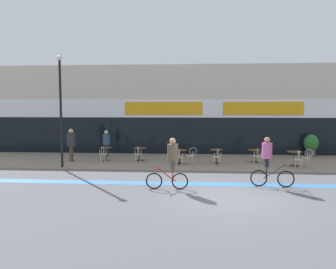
{
  "coord_description": "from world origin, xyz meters",
  "views": [
    {
      "loc": [
        -1.35,
        -11.41,
        3.21
      ],
      "look_at": [
        -2.58,
        5.6,
        1.77
      ],
      "focal_mm": 35.0,
      "sensor_mm": 36.0,
      "label": 1
    }
  ],
  "objects_px": {
    "bistro_table_4": "(255,153)",
    "cafe_chair_5_side": "(307,156)",
    "cafe_chair_5_near": "(298,158)",
    "cafe_chair_0_near": "(103,153)",
    "cyclist_1": "(269,159)",
    "cafe_chair_2_near": "(179,156)",
    "cafe_chair_3_near": "(217,156)",
    "bistro_table_3": "(216,153)",
    "bistro_table_1": "(140,151)",
    "cafe_chair_1_near": "(138,153)",
    "planter_pot": "(311,144)",
    "bistro_table_0": "(106,151)",
    "cyclist_0": "(171,160)",
    "bistro_table_2": "(180,154)",
    "bistro_table_5": "(295,156)",
    "lamp_post": "(61,104)",
    "cafe_chair_4_near": "(257,155)",
    "pedestrian_near_end": "(106,141)",
    "cafe_chair_2_side": "(191,154)",
    "pedestrian_far_end": "(71,142)"
  },
  "relations": [
    {
      "from": "cafe_chair_1_near",
      "to": "bistro_table_2",
      "type": "bearing_deg",
      "value": -102.55
    },
    {
      "from": "cafe_chair_2_side",
      "to": "pedestrian_far_end",
      "type": "height_order",
      "value": "pedestrian_far_end"
    },
    {
      "from": "bistro_table_1",
      "to": "bistro_table_5",
      "type": "bearing_deg",
      "value": -8.01
    },
    {
      "from": "cafe_chair_0_near",
      "to": "cafe_chair_1_near",
      "type": "distance_m",
      "value": 1.96
    },
    {
      "from": "cafe_chair_2_side",
      "to": "cyclist_1",
      "type": "xyz_separation_m",
      "value": [
        3.09,
        -4.43,
        0.5
      ]
    },
    {
      "from": "bistro_table_3",
      "to": "cafe_chair_2_near",
      "type": "height_order",
      "value": "cafe_chair_2_near"
    },
    {
      "from": "bistro_table_2",
      "to": "cyclist_0",
      "type": "bearing_deg",
      "value": -91.67
    },
    {
      "from": "bistro_table_0",
      "to": "cyclist_1",
      "type": "distance_m",
      "value": 9.57
    },
    {
      "from": "bistro_table_0",
      "to": "cafe_chair_2_near",
      "type": "distance_m",
      "value": 4.52
    },
    {
      "from": "cafe_chair_2_near",
      "to": "planter_pot",
      "type": "distance_m",
      "value": 8.94
    },
    {
      "from": "bistro_table_4",
      "to": "bistro_table_5",
      "type": "bearing_deg",
      "value": -30.86
    },
    {
      "from": "bistro_table_5",
      "to": "pedestrian_near_end",
      "type": "relative_size",
      "value": 0.48
    },
    {
      "from": "bistro_table_5",
      "to": "lamp_post",
      "type": "distance_m",
      "value": 12.37
    },
    {
      "from": "cafe_chair_3_near",
      "to": "cyclist_1",
      "type": "bearing_deg",
      "value": -165.37
    },
    {
      "from": "cafe_chair_4_near",
      "to": "bistro_table_1",
      "type": "bearing_deg",
      "value": 85.04
    },
    {
      "from": "bistro_table_0",
      "to": "cyclist_0",
      "type": "height_order",
      "value": "cyclist_0"
    },
    {
      "from": "bistro_table_5",
      "to": "pedestrian_far_end",
      "type": "distance_m",
      "value": 12.29
    },
    {
      "from": "bistro_table_3",
      "to": "planter_pot",
      "type": "relative_size",
      "value": 0.56
    },
    {
      "from": "cafe_chair_5_near",
      "to": "cyclist_1",
      "type": "xyz_separation_m",
      "value": [
        -2.29,
        -3.53,
        0.5
      ]
    },
    {
      "from": "cafe_chair_2_side",
      "to": "pedestrian_near_end",
      "type": "distance_m",
      "value": 5.72
    },
    {
      "from": "cyclist_0",
      "to": "cafe_chair_2_near",
      "type": "bearing_deg",
      "value": -93.24
    },
    {
      "from": "cyclist_0",
      "to": "pedestrian_near_end",
      "type": "distance_m",
      "value": 8.59
    },
    {
      "from": "cafe_chair_1_near",
      "to": "cafe_chair_3_near",
      "type": "xyz_separation_m",
      "value": [
        4.34,
        -0.63,
        0.0
      ]
    },
    {
      "from": "bistro_table_5",
      "to": "planter_pot",
      "type": "xyz_separation_m",
      "value": [
        2.06,
        3.47,
        0.2
      ]
    },
    {
      "from": "cafe_chair_5_near",
      "to": "cyclist_0",
      "type": "xyz_separation_m",
      "value": [
        -6.16,
        -4.24,
        0.54
      ]
    },
    {
      "from": "cafe_chair_2_side",
      "to": "cyclist_1",
      "type": "distance_m",
      "value": 5.42
    },
    {
      "from": "bistro_table_1",
      "to": "cyclist_1",
      "type": "relative_size",
      "value": 0.38
    },
    {
      "from": "bistro_table_2",
      "to": "cafe_chair_1_near",
      "type": "bearing_deg",
      "value": 173.17
    },
    {
      "from": "bistro_table_1",
      "to": "cafe_chair_1_near",
      "type": "distance_m",
      "value": 0.63
    },
    {
      "from": "cafe_chair_2_side",
      "to": "bistro_table_1",
      "type": "bearing_deg",
      "value": -18.61
    },
    {
      "from": "cafe_chair_2_side",
      "to": "cafe_chair_3_near",
      "type": "distance_m",
      "value": 1.42
    },
    {
      "from": "bistro_table_2",
      "to": "cyclist_0",
      "type": "distance_m",
      "value": 5.16
    },
    {
      "from": "pedestrian_near_end",
      "to": "bistro_table_1",
      "type": "bearing_deg",
      "value": 160.85
    },
    {
      "from": "cyclist_1",
      "to": "bistro_table_3",
      "type": "bearing_deg",
      "value": 115.2
    },
    {
      "from": "bistro_table_3",
      "to": "cafe_chair_0_near",
      "type": "bearing_deg",
      "value": -179.1
    },
    {
      "from": "bistro_table_5",
      "to": "cafe_chair_5_near",
      "type": "height_order",
      "value": "cafe_chair_5_near"
    },
    {
      "from": "bistro_table_0",
      "to": "planter_pot",
      "type": "height_order",
      "value": "planter_pot"
    },
    {
      "from": "bistro_table_4",
      "to": "cafe_chair_2_side",
      "type": "distance_m",
      "value": 3.66
    },
    {
      "from": "cafe_chair_5_side",
      "to": "cafe_chair_0_near",
      "type": "bearing_deg",
      "value": -1.23
    },
    {
      "from": "cafe_chair_5_side",
      "to": "pedestrian_far_end",
      "type": "height_order",
      "value": "pedestrian_far_end"
    },
    {
      "from": "bistro_table_4",
      "to": "cafe_chair_5_side",
      "type": "relative_size",
      "value": 0.86
    },
    {
      "from": "bistro_table_2",
      "to": "cafe_chair_5_side",
      "type": "xyz_separation_m",
      "value": [
        6.64,
        -0.27,
        -0.03
      ]
    },
    {
      "from": "cafe_chair_4_near",
      "to": "planter_pot",
      "type": "height_order",
      "value": "planter_pot"
    },
    {
      "from": "bistro_table_0",
      "to": "planter_pot",
      "type": "distance_m",
      "value": 12.6
    },
    {
      "from": "pedestrian_far_end",
      "to": "planter_pot",
      "type": "bearing_deg",
      "value": 4.65
    },
    {
      "from": "cafe_chair_5_near",
      "to": "cafe_chair_0_near",
      "type": "bearing_deg",
      "value": 90.06
    },
    {
      "from": "bistro_table_4",
      "to": "cafe_chair_4_near",
      "type": "height_order",
      "value": "cafe_chair_4_near"
    },
    {
      "from": "cafe_chair_2_near",
      "to": "cafe_chair_3_near",
      "type": "relative_size",
      "value": 1.0
    },
    {
      "from": "cafe_chair_1_near",
      "to": "cafe_chair_5_side",
      "type": "height_order",
      "value": "same"
    },
    {
      "from": "bistro_table_1",
      "to": "cafe_chair_2_near",
      "type": "height_order",
      "value": "cafe_chair_2_near"
    }
  ]
}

